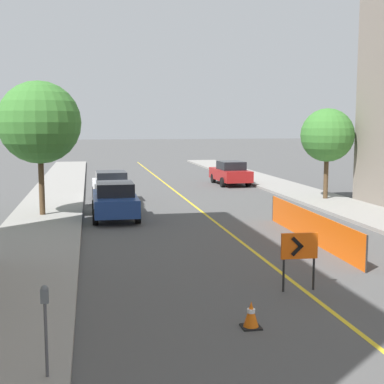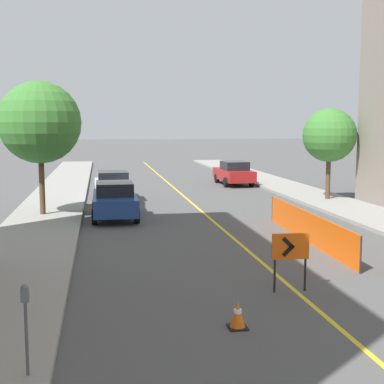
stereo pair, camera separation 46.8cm
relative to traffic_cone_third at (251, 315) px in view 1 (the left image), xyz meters
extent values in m
cube|color=gold|center=(1.99, 18.08, -0.26)|extent=(0.12, 59.26, 0.01)
cube|color=gray|center=(-4.98, 18.08, -0.19)|extent=(3.07, 59.26, 0.15)
cube|color=gray|center=(8.96, 18.08, -0.19)|extent=(3.07, 59.26, 0.15)
cube|color=black|center=(0.00, 0.00, -0.25)|extent=(0.38, 0.38, 0.03)
cone|color=orange|center=(0.00, 0.00, 0.02)|extent=(0.31, 0.31, 0.51)
cylinder|color=white|center=(0.00, 0.00, 0.08)|extent=(0.16, 0.16, 0.08)
cube|color=#EF560C|center=(1.84, 2.07, 0.85)|extent=(0.91, 0.11, 0.63)
cube|color=black|center=(1.77, 2.03, 0.94)|extent=(0.31, 0.04, 0.31)
cube|color=black|center=(1.77, 2.03, 0.76)|extent=(0.31, 0.04, 0.31)
cylinder|color=black|center=(1.45, 2.07, 0.13)|extent=(0.06, 0.06, 0.80)
cylinder|color=black|center=(2.22, 2.07, 0.13)|extent=(0.06, 0.06, 0.80)
cube|color=#EF560C|center=(4.35, 7.27, 0.26)|extent=(0.23, 8.13, 1.05)
cylinder|color=#262626|center=(4.25, 3.20, 0.26)|extent=(0.05, 0.05, 1.05)
cylinder|color=#262626|center=(4.45, 11.34, 0.26)|extent=(0.05, 0.05, 1.05)
cube|color=navy|center=(-2.05, 13.09, 0.41)|extent=(1.82, 4.31, 0.72)
cube|color=black|center=(-2.05, 12.87, 1.05)|extent=(1.54, 1.94, 0.55)
cylinder|color=black|center=(-2.91, 14.42, 0.05)|extent=(0.22, 0.64, 0.64)
cylinder|color=black|center=(-1.20, 14.42, 0.05)|extent=(0.22, 0.64, 0.64)
cylinder|color=black|center=(-2.91, 11.76, 0.05)|extent=(0.22, 0.64, 0.64)
cylinder|color=black|center=(-1.20, 11.76, 0.05)|extent=(0.22, 0.64, 0.64)
cube|color=silver|center=(-2.00, 18.47, 0.41)|extent=(1.92, 4.35, 0.72)
cube|color=black|center=(-2.00, 18.25, 1.05)|extent=(1.59, 1.98, 0.55)
cylinder|color=black|center=(-2.86, 19.80, 0.05)|extent=(0.24, 0.65, 0.64)
cylinder|color=black|center=(-1.15, 19.80, 0.05)|extent=(0.24, 0.65, 0.64)
cylinder|color=black|center=(-2.86, 17.13, 0.05)|extent=(0.24, 0.65, 0.64)
cylinder|color=black|center=(-1.15, 17.13, 0.05)|extent=(0.24, 0.65, 0.64)
cube|color=maroon|center=(6.18, 24.79, 0.41)|extent=(1.98, 4.37, 0.72)
cube|color=black|center=(6.18, 24.58, 1.05)|extent=(1.61, 2.00, 0.55)
cylinder|color=black|center=(5.33, 26.12, 0.05)|extent=(0.25, 0.65, 0.64)
cylinder|color=black|center=(7.04, 26.12, 0.05)|extent=(0.25, 0.65, 0.64)
cylinder|color=black|center=(5.33, 23.46, 0.05)|extent=(0.25, 0.65, 0.64)
cylinder|color=black|center=(7.04, 23.46, 0.05)|extent=(0.25, 0.65, 0.64)
cylinder|color=#4C4C51|center=(-3.80, -1.70, 0.47)|extent=(0.05, 0.05, 1.18)
cube|color=#565B60|center=(-3.80, -1.70, 1.17)|extent=(0.12, 0.10, 0.22)
sphere|color=#565B60|center=(-3.80, -1.70, 1.28)|extent=(0.11, 0.11, 0.11)
cylinder|color=#4C3823|center=(-5.14, 13.82, 1.21)|extent=(0.24, 0.24, 2.64)
sphere|color=#38752D|center=(-5.14, 13.82, 3.84)|extent=(3.50, 3.50, 3.50)
cylinder|color=#4C3823|center=(9.11, 16.30, 1.03)|extent=(0.24, 0.24, 2.28)
sphere|color=#38752D|center=(9.11, 16.30, 3.21)|extent=(2.78, 2.78, 2.78)
camera|label=1|loc=(-3.08, -9.81, 3.75)|focal=50.00mm
camera|label=2|loc=(-2.62, -9.89, 3.75)|focal=50.00mm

